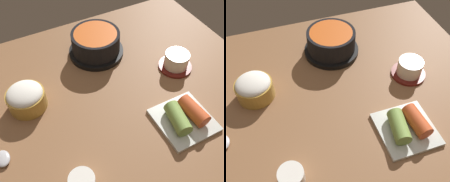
% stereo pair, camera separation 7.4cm
% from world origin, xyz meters
% --- Properties ---
extents(dining_table, '(1.00, 0.76, 0.02)m').
position_xyz_m(dining_table, '(0.00, 0.00, 0.01)').
color(dining_table, brown).
rests_on(dining_table, ground).
extents(stone_pot, '(0.18, 0.18, 0.08)m').
position_xyz_m(stone_pot, '(0.06, 0.18, 0.06)').
color(stone_pot, black).
rests_on(stone_pot, dining_table).
extents(rice_bowl, '(0.11, 0.11, 0.07)m').
position_xyz_m(rice_bowl, '(-0.20, 0.06, 0.06)').
color(rice_bowl, '#B78C38').
rests_on(rice_bowl, dining_table).
extents(tea_cup_with_saucer, '(0.11, 0.11, 0.06)m').
position_xyz_m(tea_cup_with_saucer, '(0.26, 0.00, 0.05)').
color(tea_cup_with_saucer, maroon).
rests_on(tea_cup_with_saucer, dining_table).
extents(kimchi_plate, '(0.15, 0.15, 0.05)m').
position_xyz_m(kimchi_plate, '(0.15, -0.18, 0.04)').
color(kimchi_plate, silver).
rests_on(kimchi_plate, dining_table).
extents(side_bowl_near, '(0.06, 0.06, 0.04)m').
position_xyz_m(side_bowl_near, '(-0.16, -0.22, 0.04)').
color(side_bowl_near, white).
rests_on(side_bowl_near, dining_table).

